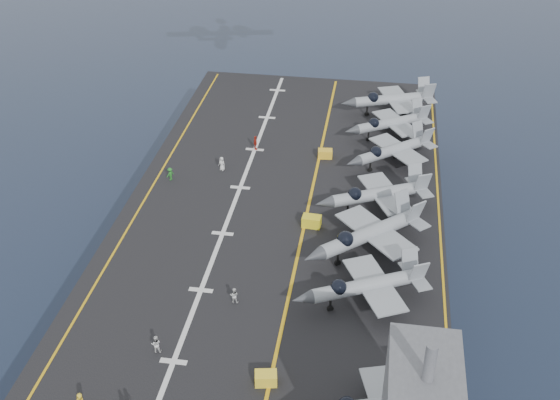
# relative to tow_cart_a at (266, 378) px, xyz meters

# --- Properties ---
(ground) EXTENTS (500.00, 500.00, 0.00)m
(ground) POSITION_rel_tow_cart_a_xyz_m (-2.67, 21.20, -10.98)
(ground) COLOR #142135
(ground) RESTS_ON ground
(hull) EXTENTS (36.00, 90.00, 10.00)m
(hull) POSITION_rel_tow_cart_a_xyz_m (-2.67, 21.20, -5.98)
(hull) COLOR #56595E
(hull) RESTS_ON ground
(flight_deck) EXTENTS (38.00, 92.00, 0.40)m
(flight_deck) POSITION_rel_tow_cart_a_xyz_m (-2.67, 21.20, -0.78)
(flight_deck) COLOR black
(flight_deck) RESTS_ON hull
(foul_line) EXTENTS (0.35, 90.00, 0.02)m
(foul_line) POSITION_rel_tow_cart_a_xyz_m (0.33, 21.20, -0.56)
(foul_line) COLOR gold
(foul_line) RESTS_ON flight_deck
(landing_centerline) EXTENTS (0.50, 90.00, 0.02)m
(landing_centerline) POSITION_rel_tow_cart_a_xyz_m (-8.67, 21.20, -0.56)
(landing_centerline) COLOR silver
(landing_centerline) RESTS_ON flight_deck
(deck_edge_port) EXTENTS (0.25, 90.00, 0.02)m
(deck_edge_port) POSITION_rel_tow_cart_a_xyz_m (-19.67, 21.20, -0.56)
(deck_edge_port) COLOR gold
(deck_edge_port) RESTS_ON flight_deck
(deck_edge_stbd) EXTENTS (0.25, 90.00, 0.02)m
(deck_edge_stbd) POSITION_rel_tow_cart_a_xyz_m (15.83, 21.20, -0.56)
(deck_edge_stbd) COLOR gold
(deck_edge_stbd) RESTS_ON flight_deck
(fighter_jet_3) EXTENTS (16.28, 14.18, 4.75)m
(fighter_jet_3) POSITION_rel_tow_cart_a_xyz_m (8.06, 11.87, 1.80)
(fighter_jet_3) COLOR #939AA3
(fighter_jet_3) RESTS_ON flight_deck
(fighter_jet_4) EXTENTS (18.02, 17.63, 5.26)m
(fighter_jet_4) POSITION_rel_tow_cart_a_xyz_m (7.88, 20.32, 2.05)
(fighter_jet_4) COLOR #9199A0
(fighter_jet_4) RESTS_ON flight_deck
(fighter_jet_5) EXTENTS (16.58, 14.39, 4.84)m
(fighter_jet_5) POSITION_rel_tow_cart_a_xyz_m (8.58, 28.80, 1.84)
(fighter_jet_5) COLOR #9FA6AF
(fighter_jet_5) RESTS_ON flight_deck
(fighter_jet_6) EXTENTS (15.71, 15.11, 4.56)m
(fighter_jet_6) POSITION_rel_tow_cart_a_xyz_m (10.08, 40.07, 1.71)
(fighter_jet_6) COLOR gray
(fighter_jet_6) RESTS_ON flight_deck
(fighter_jet_7) EXTENTS (15.44, 14.00, 4.47)m
(fighter_jet_7) POSITION_rel_tow_cart_a_xyz_m (9.66, 48.08, 1.66)
(fighter_jet_7) COLOR gray
(fighter_jet_7) RESTS_ON flight_deck
(fighter_jet_8) EXTENTS (16.51, 13.70, 4.91)m
(fighter_jet_8) POSITION_rel_tow_cart_a_xyz_m (9.70, 55.56, 1.88)
(fighter_jet_8) COLOR #939BA1
(fighter_jet_8) RESTS_ON flight_deck
(tow_cart_a) EXTENTS (2.12, 1.58, 1.15)m
(tow_cart_a) POSITION_rel_tow_cart_a_xyz_m (0.00, 0.00, 0.00)
(tow_cart_a) COLOR yellow
(tow_cart_a) RESTS_ON flight_deck
(tow_cart_b) EXTENTS (2.23, 1.54, 1.28)m
(tow_cart_b) POSITION_rel_tow_cart_a_xyz_m (1.15, 24.29, 0.06)
(tow_cart_b) COLOR yellow
(tow_cart_b) RESTS_ON flight_deck
(tow_cart_c) EXTENTS (2.02, 1.42, 1.15)m
(tow_cart_c) POSITION_rel_tow_cart_a_xyz_m (1.10, 40.53, -0.00)
(tow_cart_c) COLOR yellow
(tow_cart_c) RESTS_ON flight_deck
(crew_2) EXTENTS (1.22, 0.92, 1.85)m
(crew_2) POSITION_rel_tow_cart_a_xyz_m (-10.54, 2.22, 0.35)
(crew_2) COLOR silver
(crew_2) RESTS_ON flight_deck
(crew_3) EXTENTS (1.15, 1.25, 1.74)m
(crew_3) POSITION_rel_tow_cart_a_xyz_m (-17.84, 31.71, 0.29)
(crew_3) COLOR #207B22
(crew_3) RESTS_ON flight_deck
(crew_4) EXTENTS (1.24, 1.46, 2.06)m
(crew_4) POSITION_rel_tow_cart_a_xyz_m (-8.56, 41.24, 0.45)
(crew_4) COLOR #B42619
(crew_4) RESTS_ON flight_deck
(crew_5) EXTENTS (1.33, 1.13, 1.89)m
(crew_5) POSITION_rel_tow_cart_a_xyz_m (-11.89, 35.16, 0.37)
(crew_5) COLOR silver
(crew_5) RESTS_ON flight_deck
(crew_7) EXTENTS (1.07, 0.73, 1.74)m
(crew_7) POSITION_rel_tow_cart_a_xyz_m (-4.92, 9.95, 0.30)
(crew_7) COLOR silver
(crew_7) RESTS_ON flight_deck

